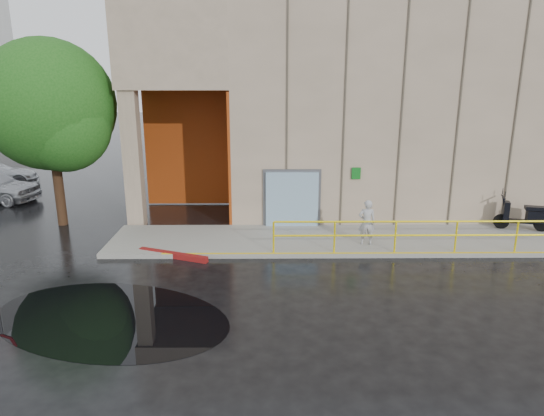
{
  "coord_description": "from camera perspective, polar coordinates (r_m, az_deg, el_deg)",
  "views": [
    {
      "loc": [
        -0.68,
        -11.11,
        5.61
      ],
      "look_at": [
        -0.55,
        3.0,
        1.64
      ],
      "focal_mm": 32.0,
      "sensor_mm": 36.0,
      "label": 1
    }
  ],
  "objects": [
    {
      "name": "person",
      "position": [
        16.04,
        11.09,
        -1.66
      ],
      "size": [
        0.58,
        0.41,
        1.5
      ],
      "primitive_type": "imported",
      "rotation": [
        0.0,
        0.0,
        3.05
      ],
      "color": "#A9A9AE",
      "rests_on": "sidewalk"
    },
    {
      "name": "guardrail",
      "position": [
        15.87,
        17.63,
        -3.15
      ],
      "size": [
        9.56,
        0.06,
        1.03
      ],
      "color": "yellow",
      "rests_on": "sidewalk"
    },
    {
      "name": "red_curb",
      "position": [
        15.53,
        -11.56,
        -5.44
      ],
      "size": [
        2.3,
        1.06,
        0.18
      ],
      "primitive_type": "cube",
      "rotation": [
        0.0,
        0.0,
        -0.38
      ],
      "color": "maroon",
      "rests_on": "ground"
    },
    {
      "name": "ground",
      "position": [
        12.46,
        2.71,
        -11.05
      ],
      "size": [
        120.0,
        120.0,
        0.0
      ],
      "primitive_type": "plane",
      "color": "black",
      "rests_on": "ground"
    },
    {
      "name": "sidewalk",
      "position": [
        17.2,
        15.32,
        -3.63
      ],
      "size": [
        20.0,
        3.0,
        0.15
      ],
      "primitive_type": "cube",
      "color": "gray",
      "rests_on": "ground"
    },
    {
      "name": "building",
      "position": [
        22.88,
        14.43,
        11.72
      ],
      "size": [
        20.0,
        10.17,
        8.0
      ],
      "color": "gray",
      "rests_on": "ground"
    },
    {
      "name": "scooter",
      "position": [
        19.34,
        27.54,
        0.03
      ],
      "size": [
        1.9,
        1.04,
        1.44
      ],
      "rotation": [
        0.0,
        0.0,
        -0.26
      ],
      "color": "black",
      "rests_on": "sidewalk"
    },
    {
      "name": "puddle",
      "position": [
        12.35,
        -18.47,
        -12.15
      ],
      "size": [
        6.73,
        5.26,
        0.01
      ],
      "primitive_type": "cube",
      "rotation": [
        0.0,
        0.0,
        -0.31
      ],
      "color": "black",
      "rests_on": "ground"
    },
    {
      "name": "tree_near",
      "position": [
        19.25,
        -24.41,
        10.42
      ],
      "size": [
        4.68,
        4.68,
        6.82
      ],
      "rotation": [
        0.0,
        0.0,
        0.05
      ],
      "color": "black",
      "rests_on": "ground"
    }
  ]
}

